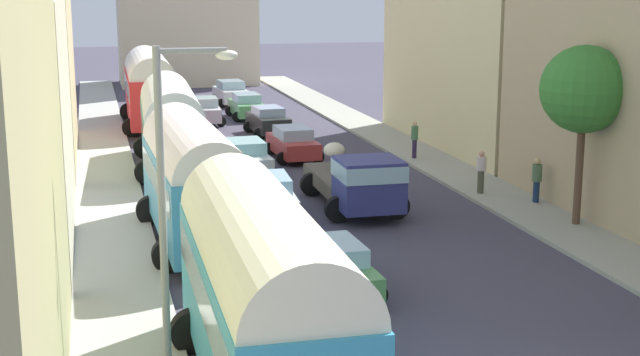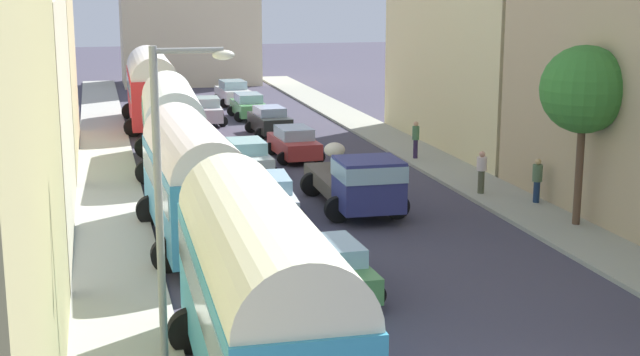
{
  "view_description": "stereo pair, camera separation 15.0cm",
  "coord_description": "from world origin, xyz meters",
  "px_view_note": "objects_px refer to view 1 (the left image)",
  "views": [
    {
      "loc": [
        -7.77,
        -14.22,
        8.16
      ],
      "look_at": [
        0.0,
        16.24,
        1.3
      ],
      "focal_mm": 50.9,
      "sensor_mm": 36.0,
      "label": 1
    },
    {
      "loc": [
        -7.63,
        -14.26,
        8.16
      ],
      "look_at": [
        0.0,
        16.24,
        1.3
      ],
      "focal_mm": 50.9,
      "sensor_mm": 36.0,
      "label": 2
    }
  ],
  "objects_px": {
    "car_5": "(268,196)",
    "pedestrian_1": "(537,179)",
    "car_2": "(247,106)",
    "pedestrian_3": "(481,171)",
    "parked_bus_2": "(171,121)",
    "car_3": "(231,93)",
    "car_1": "(268,121)",
    "parked_bus_0": "(263,289)",
    "cargo_truck_0": "(358,180)",
    "car_4": "(333,268)",
    "pedestrian_0": "(415,138)",
    "parked_bus_3": "(149,85)",
    "streetlamp_near": "(172,190)",
    "car_7": "(204,111)",
    "car_0": "(293,143)",
    "car_6": "(246,157)",
    "parked_bus_1": "(192,176)"
  },
  "relations": [
    {
      "from": "car_5",
      "to": "car_7",
      "type": "distance_m",
      "value": 21.76
    },
    {
      "from": "cargo_truck_0",
      "to": "parked_bus_2",
      "type": "bearing_deg",
      "value": 121.91
    },
    {
      "from": "parked_bus_0",
      "to": "parked_bus_2",
      "type": "height_order",
      "value": "parked_bus_0"
    },
    {
      "from": "parked_bus_1",
      "to": "car_3",
      "type": "height_order",
      "value": "parked_bus_1"
    },
    {
      "from": "pedestrian_1",
      "to": "streetlamp_near",
      "type": "bearing_deg",
      "value": -140.22
    },
    {
      "from": "parked_bus_0",
      "to": "car_2",
      "type": "distance_m",
      "value": 37.89
    },
    {
      "from": "pedestrian_3",
      "to": "car_4",
      "type": "bearing_deg",
      "value": -131.99
    },
    {
      "from": "car_1",
      "to": "car_3",
      "type": "distance_m",
      "value": 12.6
    },
    {
      "from": "car_4",
      "to": "car_1",
      "type": "bearing_deg",
      "value": 82.78
    },
    {
      "from": "car_5",
      "to": "streetlamp_near",
      "type": "height_order",
      "value": "streetlamp_near"
    },
    {
      "from": "parked_bus_0",
      "to": "car_1",
      "type": "relative_size",
      "value": 2.35
    },
    {
      "from": "pedestrian_0",
      "to": "streetlamp_near",
      "type": "height_order",
      "value": "streetlamp_near"
    },
    {
      "from": "parked_bus_2",
      "to": "pedestrian_3",
      "type": "xyz_separation_m",
      "value": [
        11.05,
        -8.17,
        -1.14
      ]
    },
    {
      "from": "parked_bus_1",
      "to": "car_6",
      "type": "xyz_separation_m",
      "value": [
        3.35,
        9.84,
        -1.44
      ]
    },
    {
      "from": "streetlamp_near",
      "to": "parked_bus_0",
      "type": "bearing_deg",
      "value": -39.24
    },
    {
      "from": "parked_bus_2",
      "to": "car_6",
      "type": "relative_size",
      "value": 2.35
    },
    {
      "from": "pedestrian_1",
      "to": "streetlamp_near",
      "type": "xyz_separation_m",
      "value": [
        -14.32,
        -11.92,
        3.08
      ]
    },
    {
      "from": "pedestrian_1",
      "to": "pedestrian_3",
      "type": "height_order",
      "value": "pedestrian_1"
    },
    {
      "from": "parked_bus_1",
      "to": "car_4",
      "type": "xyz_separation_m",
      "value": [
        3.04,
        -5.64,
        -1.48
      ]
    },
    {
      "from": "parked_bus_2",
      "to": "car_6",
      "type": "height_order",
      "value": "parked_bus_2"
    },
    {
      "from": "car_7",
      "to": "pedestrian_1",
      "type": "distance_m",
      "value": 24.46
    },
    {
      "from": "pedestrian_1",
      "to": "pedestrian_3",
      "type": "distance_m",
      "value": 2.33
    },
    {
      "from": "pedestrian_0",
      "to": "car_1",
      "type": "bearing_deg",
      "value": 120.7
    },
    {
      "from": "cargo_truck_0",
      "to": "car_3",
      "type": "height_order",
      "value": "cargo_truck_0"
    },
    {
      "from": "parked_bus_3",
      "to": "car_0",
      "type": "height_order",
      "value": "parked_bus_3"
    },
    {
      "from": "car_3",
      "to": "car_5",
      "type": "height_order",
      "value": "car_3"
    },
    {
      "from": "parked_bus_0",
      "to": "car_7",
      "type": "height_order",
      "value": "parked_bus_0"
    },
    {
      "from": "car_2",
      "to": "parked_bus_0",
      "type": "bearing_deg",
      "value": -99.26
    },
    {
      "from": "car_1",
      "to": "car_3",
      "type": "xyz_separation_m",
      "value": [
        -0.07,
        12.6,
        0.04
      ]
    },
    {
      "from": "parked_bus_1",
      "to": "car_0",
      "type": "height_order",
      "value": "parked_bus_1"
    },
    {
      "from": "car_2",
      "to": "pedestrian_3",
      "type": "bearing_deg",
      "value": -76.66
    },
    {
      "from": "car_1",
      "to": "pedestrian_3",
      "type": "relative_size",
      "value": 2.13
    },
    {
      "from": "car_3",
      "to": "car_5",
      "type": "distance_m",
      "value": 29.79
    },
    {
      "from": "car_2",
      "to": "car_4",
      "type": "bearing_deg",
      "value": -95.64
    },
    {
      "from": "cargo_truck_0",
      "to": "pedestrian_0",
      "type": "distance_m",
      "value": 9.89
    },
    {
      "from": "car_4",
      "to": "pedestrian_0",
      "type": "relative_size",
      "value": 2.1
    },
    {
      "from": "car_5",
      "to": "pedestrian_1",
      "type": "height_order",
      "value": "pedestrian_1"
    },
    {
      "from": "parked_bus_2",
      "to": "parked_bus_3",
      "type": "relative_size",
      "value": 0.94
    },
    {
      "from": "car_6",
      "to": "pedestrian_3",
      "type": "bearing_deg",
      "value": -37.19
    },
    {
      "from": "pedestrian_1",
      "to": "pedestrian_3",
      "type": "xyz_separation_m",
      "value": [
        -1.38,
        1.88,
        -0.01
      ]
    },
    {
      "from": "parked_bus_0",
      "to": "pedestrian_3",
      "type": "bearing_deg",
      "value": 52.98
    },
    {
      "from": "cargo_truck_0",
      "to": "pedestrian_3",
      "type": "bearing_deg",
      "value": 12.03
    },
    {
      "from": "car_3",
      "to": "streetlamp_near",
      "type": "relative_size",
      "value": 0.59
    },
    {
      "from": "car_0",
      "to": "parked_bus_0",
      "type": "bearing_deg",
      "value": -103.94
    },
    {
      "from": "cargo_truck_0",
      "to": "car_2",
      "type": "height_order",
      "value": "cargo_truck_0"
    },
    {
      "from": "parked_bus_0",
      "to": "parked_bus_2",
      "type": "relative_size",
      "value": 0.95
    },
    {
      "from": "car_0",
      "to": "car_6",
      "type": "height_order",
      "value": "car_6"
    },
    {
      "from": "parked_bus_3",
      "to": "streetlamp_near",
      "type": "bearing_deg",
      "value": -93.02
    },
    {
      "from": "car_7",
      "to": "streetlamp_near",
      "type": "xyz_separation_m",
      "value": [
        -4.89,
        -34.49,
        3.32
      ]
    },
    {
      "from": "pedestrian_0",
      "to": "pedestrian_3",
      "type": "relative_size",
      "value": 1.04
    }
  ]
}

